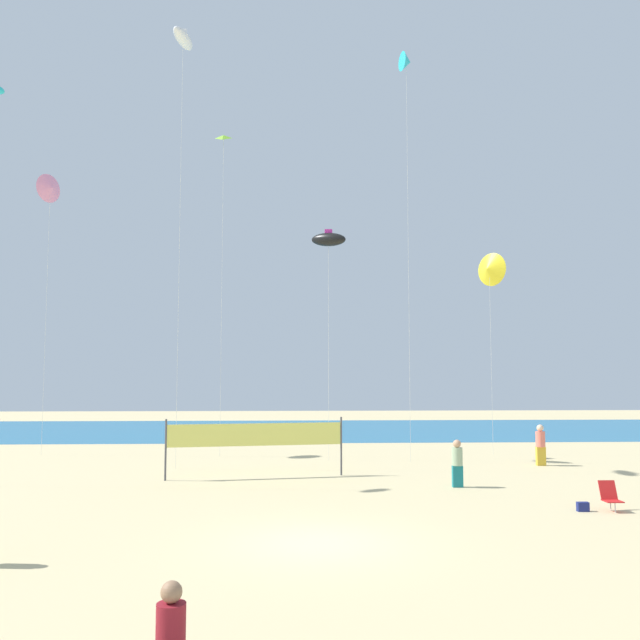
% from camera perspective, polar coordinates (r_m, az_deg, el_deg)
% --- Properties ---
extents(ground_plane, '(120.00, 120.00, 0.00)m').
position_cam_1_polar(ground_plane, '(17.30, -0.21, -18.61)').
color(ground_plane, '#D1BC89').
extents(ocean_band, '(120.00, 20.00, 0.01)m').
position_cam_1_polar(ocean_band, '(50.85, -1.67, -9.39)').
color(ocean_band, '#1E6B99').
rests_on(ocean_band, ground).
extents(beachgoer_sage_shirt, '(0.40, 0.40, 1.74)m').
position_cam_1_polar(beachgoer_sage_shirt, '(25.67, 11.71, -11.84)').
color(beachgoer_sage_shirt, '#19727A').
rests_on(beachgoer_sage_shirt, ground).
extents(beachgoer_coral_shirt, '(0.43, 0.43, 1.86)m').
position_cam_1_polar(beachgoer_coral_shirt, '(32.59, 18.41, -10.04)').
color(beachgoer_coral_shirt, gold).
rests_on(beachgoer_coral_shirt, ground).
extents(folding_beach_chair, '(0.52, 0.65, 0.89)m').
position_cam_1_polar(folding_beach_chair, '(22.81, 23.65, -13.63)').
color(folding_beach_chair, red).
rests_on(folding_beach_chair, ground).
extents(volleyball_net, '(7.10, 1.17, 2.40)m').
position_cam_1_polar(volleyball_net, '(27.40, -5.54, -9.99)').
color(volleyball_net, '#4C4C51').
rests_on(volleyball_net, ground).
extents(beach_handbag, '(0.35, 0.18, 0.28)m').
position_cam_1_polar(beach_handbag, '(22.45, 21.65, -14.69)').
color(beach_handbag, navy).
rests_on(beach_handbag, ground).
extents(kite_pink_delta, '(1.05, 1.48, 14.89)m').
position_cam_1_polar(kite_pink_delta, '(38.95, -22.16, 10.43)').
color(kite_pink_delta, silver).
rests_on(kite_pink_delta, ground).
extents(kite_black_inflatable, '(2.02, 1.60, 11.42)m').
position_cam_1_polar(kite_black_inflatable, '(33.40, 0.73, 6.91)').
color(kite_black_inflatable, silver).
rests_on(kite_black_inflatable, ground).
extents(kite_cyan_delta, '(0.65, 1.05, 20.26)m').
position_cam_1_polar(kite_cyan_delta, '(35.84, 7.42, 21.05)').
color(kite_cyan_delta, silver).
rests_on(kite_cyan_delta, ground).
extents(kite_lime_diamond, '(0.74, 0.74, 16.97)m').
position_cam_1_polar(kite_lime_diamond, '(36.74, -8.30, 14.96)').
color(kite_lime_diamond, silver).
rests_on(kite_lime_diamond, ground).
extents(kite_yellow_delta, '(1.44, 1.70, 10.67)m').
position_cam_1_polar(kite_yellow_delta, '(36.67, 14.34, 4.25)').
color(kite_yellow_delta, silver).
rests_on(kite_yellow_delta, ground).
extents(kite_white_inflatable, '(1.04, 1.85, 20.22)m').
position_cam_1_polar(kite_white_inflatable, '(34.10, -11.68, 22.54)').
color(kite_white_inflatable, silver).
rests_on(kite_white_inflatable, ground).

